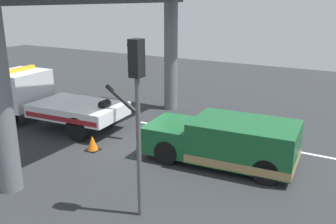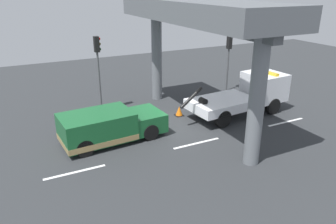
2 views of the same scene
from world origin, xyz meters
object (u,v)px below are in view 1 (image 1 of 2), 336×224
at_px(tow_truck_white, 43,98).
at_px(traffic_cone_orange, 93,143).
at_px(towed_van_green, 227,142).
at_px(traffic_light_near, 137,92).

distance_m(tow_truck_white, traffic_cone_orange, 4.28).
height_order(tow_truck_white, towed_van_green, tow_truck_white).
distance_m(traffic_light_near, traffic_cone_orange, 5.74).
bearing_deg(traffic_cone_orange, tow_truck_white, -19.06).
height_order(tow_truck_white, traffic_cone_orange, tow_truck_white).
bearing_deg(tow_truck_white, traffic_cone_orange, 160.94).
relative_size(tow_truck_white, towed_van_green, 1.37).
xyz_separation_m(tow_truck_white, traffic_light_near, (-7.93, 4.13, 2.15)).
bearing_deg(towed_van_green, tow_truck_white, 0.39).
bearing_deg(towed_van_green, traffic_light_near, 78.79).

